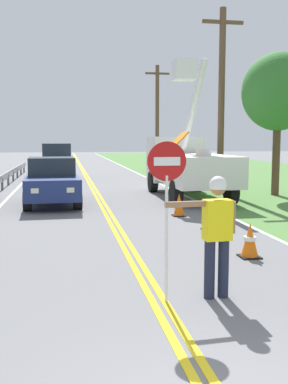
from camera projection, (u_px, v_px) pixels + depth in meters
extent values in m
cube|color=yellow|center=(90.00, 186.00, 22.88)|extent=(0.11, 110.00, 0.01)
cube|color=yellow|center=(94.00, 186.00, 22.91)|extent=(0.11, 110.00, 0.01)
cube|color=silver|center=(162.00, 185.00, 23.51)|extent=(0.12, 110.00, 0.01)
cube|color=silver|center=(18.00, 187.00, 22.29)|extent=(0.12, 110.00, 0.01)
cylinder|color=#1E2338|center=(223.00, 268.00, 6.81)|extent=(0.16, 0.16, 0.88)
cylinder|color=#1E2338|center=(210.00, 269.00, 6.76)|extent=(0.16, 0.16, 0.88)
cube|color=yellow|center=(217.00, 220.00, 6.70)|extent=(0.42, 0.27, 0.60)
cylinder|color=#996B4C|center=(185.00, 204.00, 6.55)|extent=(0.60, 0.13, 0.09)
cylinder|color=#996B4C|center=(233.00, 217.00, 6.75)|extent=(0.09, 0.09, 0.48)
sphere|color=#996B4C|center=(218.00, 188.00, 6.64)|extent=(0.22, 0.22, 0.22)
sphere|color=white|center=(218.00, 185.00, 6.63)|extent=(0.25, 0.25, 0.25)
cylinder|color=silver|center=(166.00, 240.00, 6.54)|extent=(0.04, 0.04, 1.85)
cylinder|color=#B71414|center=(167.00, 161.00, 6.41)|extent=(0.56, 0.03, 0.56)
cube|color=white|center=(167.00, 161.00, 6.39)|extent=(0.38, 0.01, 0.12)
cube|color=white|center=(196.00, 169.00, 17.28)|extent=(2.32, 4.61, 1.10)
cube|color=white|center=(174.00, 159.00, 20.62)|extent=(2.21, 2.11, 2.00)
cube|color=#1E2833|center=(169.00, 152.00, 21.59)|extent=(1.98, 0.07, 0.90)
cylinder|color=silver|center=(204.00, 152.00, 16.30)|extent=(0.56, 0.56, 0.24)
cylinder|color=silver|center=(193.00, 107.00, 17.46)|extent=(0.25, 2.96, 3.31)
cube|color=white|center=(184.00, 70.00, 18.64)|extent=(0.90, 0.90, 0.80)
cube|color=orange|center=(178.00, 141.00, 15.18)|extent=(0.60, 0.80, 0.59)
cylinder|color=black|center=(153.00, 182.00, 20.36)|extent=(0.32, 0.92, 0.92)
cylinder|color=black|center=(197.00, 181.00, 20.72)|extent=(0.32, 0.92, 0.92)
cylinder|color=black|center=(176.00, 193.00, 16.17)|extent=(0.32, 0.92, 0.92)
cylinder|color=black|center=(231.00, 192.00, 16.53)|extent=(0.32, 0.92, 0.92)
cube|color=navy|center=(52.00, 186.00, 16.33)|extent=(1.99, 4.16, 0.72)
cube|color=#1E2833|center=(52.00, 166.00, 16.49)|extent=(1.68, 1.78, 0.64)
cube|color=#EAEACC|center=(70.00, 190.00, 14.46)|extent=(0.24, 0.07, 0.16)
cube|color=#EAEACC|center=(35.00, 191.00, 14.24)|extent=(0.24, 0.07, 0.16)
cylinder|color=black|center=(78.00, 199.00, 15.30)|extent=(0.30, 0.69, 0.68)
cylinder|color=black|center=(27.00, 201.00, 14.97)|extent=(0.30, 0.69, 0.68)
cylinder|color=black|center=(74.00, 191.00, 17.77)|extent=(0.30, 0.69, 0.68)
cylinder|color=black|center=(30.00, 192.00, 17.44)|extent=(0.30, 0.69, 0.68)
cube|color=silver|center=(57.00, 165.00, 27.50)|extent=(1.95, 4.64, 0.92)
cube|color=#1E2833|center=(57.00, 150.00, 27.40)|extent=(1.69, 2.89, 0.84)
cube|color=#EAEACC|center=(67.00, 166.00, 25.38)|extent=(0.24, 0.07, 0.16)
cube|color=#EAEACC|center=(47.00, 166.00, 25.16)|extent=(0.24, 0.07, 0.16)
cylinder|color=black|center=(72.00, 174.00, 26.32)|extent=(0.30, 0.69, 0.68)
cylinder|color=black|center=(43.00, 175.00, 26.00)|extent=(0.30, 0.69, 0.68)
cylinder|color=black|center=(70.00, 171.00, 29.10)|extent=(0.30, 0.69, 0.68)
cylinder|color=black|center=(44.00, 171.00, 28.78)|extent=(0.30, 0.69, 0.68)
cylinder|color=brown|center=(221.00, 102.00, 19.74)|extent=(0.28, 0.28, 7.90)
cube|color=brown|center=(223.00, 22.00, 19.35)|extent=(1.80, 0.14, 0.14)
cylinder|color=brown|center=(157.00, 118.00, 33.98)|extent=(0.28, 0.28, 7.76)
cube|color=brown|center=(157.00, 73.00, 33.60)|extent=(1.80, 0.14, 0.14)
cone|color=orange|center=(250.00, 240.00, 9.10)|extent=(0.36, 0.36, 0.70)
cylinder|color=white|center=(250.00, 238.00, 9.10)|extent=(0.25, 0.25, 0.08)
cube|color=black|center=(249.00, 257.00, 9.14)|extent=(0.40, 0.40, 0.03)
cone|color=orange|center=(210.00, 217.00, 11.81)|extent=(0.36, 0.36, 0.70)
cylinder|color=white|center=(210.00, 216.00, 11.80)|extent=(0.25, 0.25, 0.08)
cube|color=black|center=(210.00, 230.00, 11.85)|extent=(0.40, 0.40, 0.03)
cone|color=orange|center=(179.00, 205.00, 14.02)|extent=(0.36, 0.36, 0.70)
cylinder|color=white|center=(179.00, 204.00, 14.02)|extent=(0.25, 0.25, 0.08)
cube|color=black|center=(179.00, 215.00, 14.06)|extent=(0.40, 0.40, 0.03)
cube|color=#4C4C51|center=(2.00, 184.00, 21.04)|extent=(0.10, 0.10, 0.55)
cube|color=#4C4C51|center=(8.00, 180.00, 23.28)|extent=(0.10, 0.10, 0.55)
cube|color=#4C4C51|center=(13.00, 176.00, 25.52)|extent=(0.10, 0.10, 0.55)
cube|color=#4C4C51|center=(17.00, 173.00, 27.75)|extent=(0.10, 0.10, 0.55)
cube|color=#4C4C51|center=(21.00, 171.00, 29.99)|extent=(0.10, 0.10, 0.55)
cube|color=#4C4C51|center=(24.00, 169.00, 32.23)|extent=(0.10, 0.10, 0.55)
cylinder|color=brown|center=(276.00, 160.00, 19.11)|extent=(0.32, 0.32, 3.00)
ellipsoid|color=#33752D|center=(278.00, 92.00, 18.78)|extent=(3.00, 3.00, 3.20)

